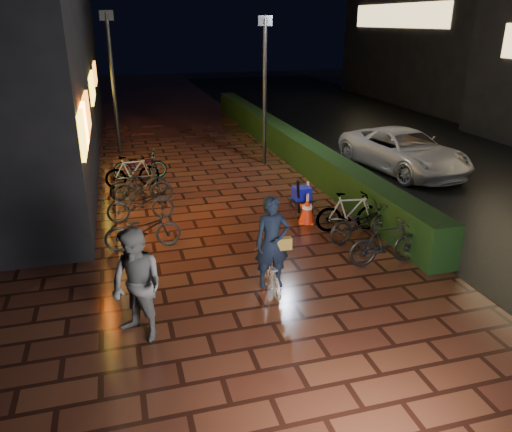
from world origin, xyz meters
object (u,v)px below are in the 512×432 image
object	(u,v)px
van	(404,151)
cyclist	(271,256)
cart_assembly	(301,195)
traffic_barrier	(307,202)
bystander_person	(137,285)

from	to	relation	value
van	cyclist	xyz separation A→B (m)	(-6.65, -6.46, 0.01)
van	cyclist	distance (m)	9.27
van	cart_assembly	bearing A→B (deg)	-156.34
cyclist	cart_assembly	world-z (taller)	cyclist
cyclist	traffic_barrier	world-z (taller)	cyclist
van	bystander_person	bearing A→B (deg)	-149.68
bystander_person	cart_assembly	xyz separation A→B (m)	(4.34, 4.34, -0.37)
traffic_barrier	cart_assembly	distance (m)	0.34
van	traffic_barrier	size ratio (longest dim) A/B	3.04
van	cart_assembly	xyz separation A→B (m)	(-4.76, -3.00, -0.12)
van	cyclist	bearing A→B (deg)	-144.37
bystander_person	cart_assembly	world-z (taller)	bystander_person
traffic_barrier	bystander_person	bearing A→B (deg)	-135.74
bystander_person	cart_assembly	distance (m)	6.15
cart_assembly	van	bearing A→B (deg)	32.22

